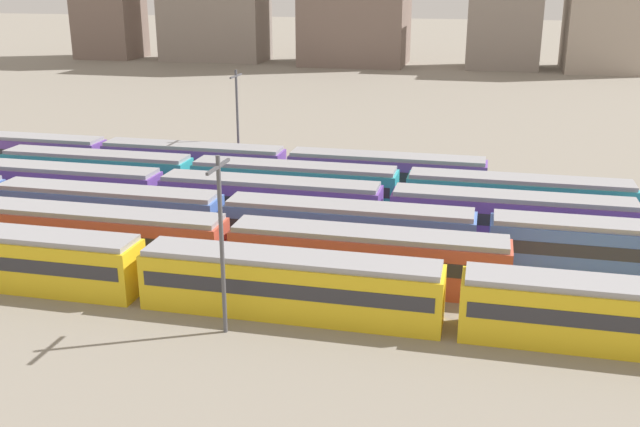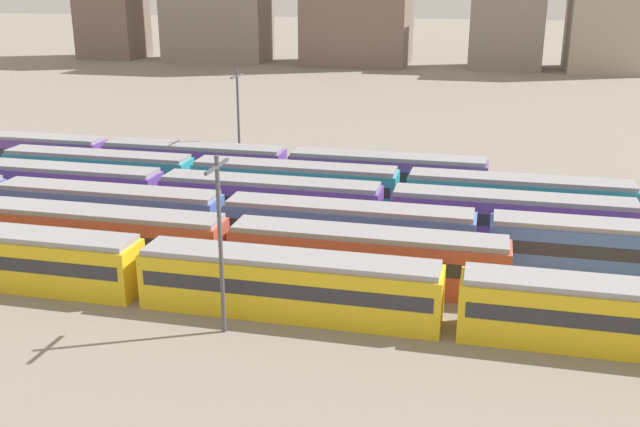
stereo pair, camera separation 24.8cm
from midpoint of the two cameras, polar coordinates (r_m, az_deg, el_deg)
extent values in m
plane|color=gray|center=(66.11, -22.13, -0.07)|extent=(600.00, 600.00, 0.00)
cube|color=yellow|center=(51.15, -23.18, -3.37)|extent=(18.00, 3.00, 3.40)
cube|color=#2D2D33|center=(51.01, -23.24, -2.94)|extent=(17.20, 3.06, 0.90)
cube|color=#939399|center=(50.54, -23.44, -1.39)|extent=(17.60, 2.70, 0.35)
cube|color=yellow|center=(43.06, -2.29, -5.82)|extent=(18.00, 3.00, 3.40)
cube|color=#2D2D33|center=(42.90, -2.30, -5.32)|extent=(17.20, 3.06, 0.90)
cube|color=#939399|center=(42.33, -2.32, -3.50)|extent=(17.60, 2.70, 0.35)
cube|color=yellow|center=(42.50, 23.33, -7.75)|extent=(18.00, 3.00, 3.40)
cube|color=#2D2D33|center=(42.33, 23.40, -7.25)|extent=(17.20, 3.06, 0.90)
cube|color=#939399|center=(41.76, 23.65, -5.43)|extent=(17.60, 2.70, 0.35)
cube|color=#BC4C38|center=(53.18, -16.65, -1.82)|extent=(18.00, 3.00, 3.40)
cube|color=#2D2D33|center=(53.04, -16.69, -1.41)|extent=(17.20, 3.06, 0.90)
cube|color=#939399|center=(52.59, -16.83, 0.10)|extent=(17.60, 2.70, 0.35)
cube|color=#BC4C38|center=(46.99, 3.87, -3.73)|extent=(18.00, 3.00, 3.40)
cube|color=#2D2D33|center=(46.84, 3.88, -3.27)|extent=(17.20, 3.06, 0.90)
cube|color=#939399|center=(46.32, 3.91, -1.58)|extent=(17.60, 2.70, 0.35)
cube|color=#4C70BC|center=(58.53, -16.13, 0.05)|extent=(18.00, 3.00, 3.40)
cube|color=#2D2D33|center=(58.41, -16.17, 0.43)|extent=(17.20, 3.06, 0.90)
cube|color=#939399|center=(58.00, -16.29, 1.81)|extent=(17.60, 2.70, 0.35)
cube|color=#4C70BC|center=(52.15, 2.34, -1.44)|extent=(18.00, 3.00, 3.40)
cube|color=#2D2D33|center=(52.02, 2.34, -1.01)|extent=(17.20, 3.06, 0.90)
cube|color=#939399|center=(51.55, 2.37, 0.53)|extent=(17.60, 2.70, 0.35)
cube|color=#4C70BC|center=(52.23, 23.16, -2.93)|extent=(18.00, 3.00, 3.40)
cube|color=#2D2D33|center=(52.09, 23.22, -2.51)|extent=(17.20, 3.06, 0.90)
cube|color=#939399|center=(51.63, 23.42, -0.99)|extent=(17.60, 2.70, 0.35)
cube|color=#6B429E|center=(66.55, -19.59, 1.87)|extent=(18.00, 3.00, 3.40)
cube|color=#2D2D33|center=(66.44, -19.62, 2.21)|extent=(17.20, 3.06, 0.90)
cube|color=#939399|center=(66.08, -19.76, 3.43)|extent=(17.60, 2.70, 0.35)
cube|color=#6B429E|center=(58.66, -3.82, 0.79)|extent=(18.00, 3.00, 3.40)
cube|color=#2D2D33|center=(58.54, -3.82, 1.17)|extent=(17.20, 3.06, 0.90)
cube|color=#939399|center=(58.13, -3.85, 2.56)|extent=(17.60, 2.70, 0.35)
cube|color=#6B429E|center=(56.29, 14.92, -0.56)|extent=(18.00, 3.00, 3.40)
cube|color=#2D2D33|center=(56.16, 14.95, -0.17)|extent=(17.20, 3.06, 0.90)
cube|color=#939399|center=(55.73, 15.07, 1.26)|extent=(17.60, 2.70, 0.35)
cube|color=teal|center=(70.48, -16.93, 3.02)|extent=(18.00, 3.00, 3.40)
cube|color=#2D2D33|center=(70.38, -16.96, 3.34)|extent=(17.20, 3.06, 0.90)
cube|color=#939399|center=(70.04, -17.07, 4.50)|extent=(17.60, 2.70, 0.35)
cube|color=teal|center=(63.27, -1.91, 2.13)|extent=(18.00, 3.00, 3.40)
cube|color=#2D2D33|center=(63.16, -1.91, 2.48)|extent=(17.20, 3.06, 0.90)
cube|color=#939399|center=(62.78, -1.92, 3.77)|extent=(17.60, 2.70, 0.35)
cube|color=teal|center=(61.27, 15.42, 0.92)|extent=(18.00, 3.00, 3.40)
cube|color=#2D2D33|center=(61.16, 15.45, 1.29)|extent=(17.20, 3.06, 0.90)
cube|color=#939399|center=(60.76, 15.56, 2.61)|extent=(17.60, 2.70, 0.35)
cube|color=#6B429E|center=(80.90, -22.24, 4.34)|extent=(18.00, 3.00, 3.40)
cube|color=#2D2D33|center=(80.81, -22.27, 4.62)|extent=(17.20, 3.06, 0.90)
cube|color=#939399|center=(80.51, -22.40, 5.64)|extent=(17.60, 2.70, 0.35)
cube|color=#6B429E|center=(71.72, -9.77, 3.81)|extent=(18.00, 3.00, 3.40)
cube|color=#2D2D33|center=(71.62, -9.78, 4.13)|extent=(17.20, 3.06, 0.90)
cube|color=#939399|center=(71.29, -9.85, 5.27)|extent=(17.60, 2.70, 0.35)
cube|color=#6B429E|center=(66.77, 5.38, 2.92)|extent=(18.00, 3.00, 3.40)
cube|color=#2D2D33|center=(66.67, 5.39, 3.26)|extent=(17.20, 3.06, 0.90)
cube|color=#939399|center=(66.30, 5.43, 4.48)|extent=(17.60, 2.70, 0.35)
cylinder|color=#4C4C51|center=(39.92, -7.65, -2.63)|extent=(0.24, 0.24, 10.27)
cube|color=#47474C|center=(38.55, -7.93, 3.69)|extent=(0.16, 3.20, 0.16)
cylinder|color=#4C4C51|center=(72.40, -6.32, 7.02)|extent=(0.24, 0.24, 10.59)
cube|color=#47474C|center=(71.64, -6.45, 10.70)|extent=(0.16, 3.20, 0.16)
cube|color=gray|center=(164.89, 14.60, 15.07)|extent=(15.14, 12.93, 23.51)
camera|label=1|loc=(0.12, -89.87, 0.04)|focal=40.69mm
camera|label=2|loc=(0.12, 90.13, -0.04)|focal=40.69mm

